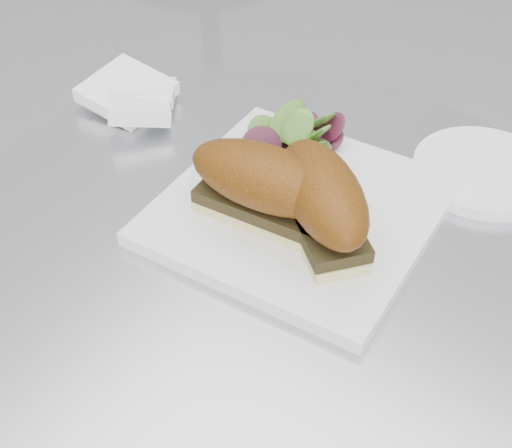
{
  "coord_description": "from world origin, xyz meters",
  "views": [
    {
      "loc": [
        0.3,
        -0.41,
        1.23
      ],
      "look_at": [
        -0.01,
        -0.01,
        0.77
      ],
      "focal_mm": 50.0,
      "sensor_mm": 36.0,
      "label": 1
    }
  ],
  "objects": [
    {
      "name": "sandwich_left",
      "position": [
        -0.02,
        0.02,
        0.79
      ],
      "size": [
        0.17,
        0.09,
        0.08
      ],
      "rotation": [
        0.0,
        0.0,
        0.13
      ],
      "color": "#DBCB89",
      "rests_on": "plate"
    },
    {
      "name": "sandwich_right",
      "position": [
        0.03,
        0.04,
        0.79
      ],
      "size": [
        0.17,
        0.15,
        0.08
      ],
      "rotation": [
        0.0,
        0.0,
        -0.65
      ],
      "color": "#DBCB89",
      "rests_on": "plate"
    },
    {
      "name": "napkin",
      "position": [
        -0.28,
        0.1,
        0.74
      ],
      "size": [
        0.15,
        0.15,
        0.02
      ],
      "primitive_type": null,
      "rotation": [
        0.0,
        0.0,
        -0.25
      ],
      "color": "white",
      "rests_on": "table"
    },
    {
      "name": "table",
      "position": [
        0.0,
        0.0,
        0.49
      ],
      "size": [
        0.7,
        0.7,
        0.73
      ],
      "color": "silver",
      "rests_on": "ground"
    },
    {
      "name": "saucer",
      "position": [
        0.12,
        0.24,
        0.74
      ],
      "size": [
        0.16,
        0.16,
        0.01
      ],
      "primitive_type": "cylinder",
      "color": "white",
      "rests_on": "table"
    },
    {
      "name": "salad",
      "position": [
        -0.06,
        0.13,
        0.77
      ],
      "size": [
        0.11,
        0.11,
        0.05
      ],
      "primitive_type": null,
      "color": "#55872C",
      "rests_on": "plate"
    },
    {
      "name": "plate",
      "position": [
        -0.01,
        0.06,
        0.74
      ],
      "size": [
        0.29,
        0.29,
        0.02
      ],
      "primitive_type": "cube",
      "rotation": [
        0.0,
        0.0,
        0.1
      ],
      "color": "white",
      "rests_on": "table"
    }
  ]
}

